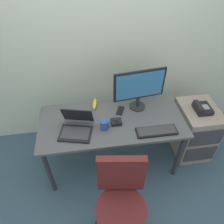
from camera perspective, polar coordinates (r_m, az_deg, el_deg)
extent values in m
plane|color=#375261|center=(2.84, 0.00, -12.63)|extent=(8.00, 8.00, 0.00)
cube|color=beige|center=(2.51, -2.47, 20.52)|extent=(6.00, 0.10, 2.80)
cube|color=#4E5151|center=(2.31, 0.00, -2.49)|extent=(1.53, 0.70, 0.03)
cylinder|color=#2D2D33|center=(2.43, -16.23, -14.92)|extent=(0.05, 0.05, 0.69)
cylinder|color=#2D2D33|center=(2.57, 17.09, -10.97)|extent=(0.05, 0.05, 0.69)
cylinder|color=#2D2D33|center=(2.79, -15.45, -5.02)|extent=(0.05, 0.05, 0.69)
cylinder|color=#2D2D33|center=(2.91, 13.06, -2.10)|extent=(0.05, 0.05, 0.69)
cube|color=gray|center=(2.89, 20.62, -4.48)|extent=(0.42, 0.52, 0.69)
cube|color=#38383D|center=(2.64, 23.70, -6.30)|extent=(0.38, 0.01, 0.24)
cube|color=#38383D|center=(2.85, 22.10, -10.22)|extent=(0.38, 0.01, 0.24)
cube|color=black|center=(2.64, 22.71, 0.83)|extent=(0.17, 0.20, 0.06)
cube|color=black|center=(2.58, 21.81, 1.47)|extent=(0.05, 0.18, 0.04)
cube|color=gray|center=(2.62, 23.35, 1.23)|extent=(0.07, 0.08, 0.01)
cylinder|color=#333338|center=(2.23, 2.20, -27.04)|extent=(0.06, 0.06, 0.42)
cylinder|color=#5B2020|center=(2.01, 2.39, -24.63)|extent=(0.44, 0.44, 0.07)
cube|color=#5A1F1E|center=(1.87, 2.39, -15.89)|extent=(0.40, 0.11, 0.42)
cylinder|color=#262628|center=(2.47, 6.66, 1.53)|extent=(0.18, 0.18, 0.01)
cylinder|color=#262628|center=(2.43, 6.78, 2.71)|extent=(0.04, 0.04, 0.12)
cube|color=black|center=(2.29, 7.23, 7.10)|extent=(0.56, 0.09, 0.34)
cube|color=teal|center=(2.28, 7.36, 6.91)|extent=(0.51, 0.07, 0.30)
cube|color=black|center=(2.22, 11.62, -4.98)|extent=(0.41, 0.14, 0.02)
cube|color=#353535|center=(2.21, 11.67, -4.74)|extent=(0.38, 0.12, 0.01)
cube|color=black|center=(2.18, -9.55, -5.63)|extent=(0.35, 0.29, 0.02)
cube|color=#38383D|center=(2.17, -9.59, -5.42)|extent=(0.30, 0.22, 0.00)
cube|color=black|center=(2.20, -9.05, -0.81)|extent=(0.32, 0.16, 0.21)
cube|color=silver|center=(2.20, -9.08, -0.91)|extent=(0.28, 0.13, 0.18)
cube|color=black|center=(2.25, 1.11, -2.65)|extent=(0.11, 0.09, 0.04)
sphere|color=#232328|center=(2.23, 1.12, -2.18)|extent=(0.04, 0.04, 0.04)
cylinder|color=#2C4B92|center=(2.18, -2.10, -3.35)|extent=(0.08, 0.08, 0.11)
torus|color=#2A588F|center=(2.18, -0.91, -3.19)|extent=(0.01, 0.07, 0.07)
cube|color=black|center=(2.40, 2.19, 0.36)|extent=(0.12, 0.16, 0.01)
ellipsoid|color=yellow|center=(2.47, -4.58, 2.16)|extent=(0.07, 0.19, 0.04)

